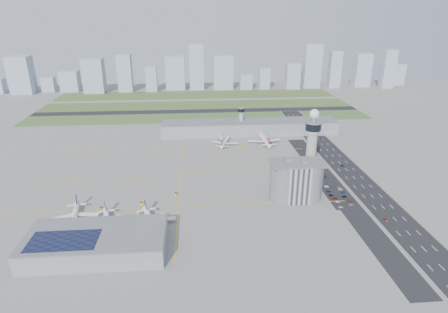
{
  "coord_description": "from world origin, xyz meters",
  "views": [
    {
      "loc": [
        -25.77,
        -282.12,
        138.86
      ],
      "look_at": [
        0.0,
        35.0,
        15.0
      ],
      "focal_mm": 30.0,
      "sensor_mm": 36.0,
      "label": 1
    }
  ],
  "objects": [
    {
      "name": "car_lot_5",
      "position": [
        83.86,
        -4.78,
        0.57
      ],
      "size": [
        3.54,
        1.5,
        1.14
      ],
      "primitive_type": "imported",
      "rotation": [
        0.0,
        0.0,
        1.48
      ],
      "color": "white",
      "rests_on": "ground"
    },
    {
      "name": "car_lot_1",
      "position": [
        83.37,
        -31.88,
        0.64
      ],
      "size": [
        3.9,
        1.41,
        1.28
      ],
      "primitive_type": "imported",
      "rotation": [
        0.0,
        0.0,
        1.59
      ],
      "color": "#AAAAAA",
      "rests_on": "ground"
    },
    {
      "name": "airplane_far_a",
      "position": [
        7.26,
        110.64,
        5.09
      ],
      "size": [
        40.08,
        43.72,
        10.17
      ],
      "primitive_type": null,
      "rotation": [
        0.0,
        0.0,
        1.28
      ],
      "color": "white",
      "rests_on": "ground"
    },
    {
      "name": "airplane_far_b",
      "position": [
        52.01,
        113.02,
        6.2
      ],
      "size": [
        40.6,
        46.76,
        12.39
      ],
      "primitive_type": null,
      "rotation": [
        0.0,
        0.0,
        1.64
      ],
      "color": "white",
      "rests_on": "ground"
    },
    {
      "name": "car_lot_8",
      "position": [
        91.88,
        -23.86,
        0.65
      ],
      "size": [
        4.03,
        2.16,
        1.3
      ],
      "primitive_type": "imported",
      "rotation": [
        0.0,
        0.0,
        1.74
      ],
      "color": "black",
      "rests_on": "ground"
    },
    {
      "name": "skyline_bldg_13",
      "position": [
        201.27,
        433.27,
        40.6
      ],
      "size": [
        32.26,
        25.81,
        81.2
      ],
      "primitive_type": "cube",
      "color": "#9EADC1",
      "rests_on": "ground"
    },
    {
      "name": "landside_road",
      "position": [
        90.0,
        -10.0,
        0.04
      ],
      "size": [
        18.0,
        260.0,
        0.08
      ],
      "primitive_type": "cube",
      "color": "black",
      "rests_on": "ground"
    },
    {
      "name": "car_hw_1",
      "position": [
        114.16,
        38.57,
        0.6
      ],
      "size": [
        1.86,
        3.79,
        1.2
      ],
      "primitive_type": "imported",
      "rotation": [
        0.0,
        0.0,
        0.17
      ],
      "color": "black",
      "rests_on": "ground"
    },
    {
      "name": "jet_bridge_near_2",
      "position": [
        -53.0,
        -61.0,
        2.85
      ],
      "size": [
        5.39,
        14.31,
        5.7
      ],
      "primitive_type": null,
      "rotation": [
        0.0,
        0.0,
        1.4
      ],
      "color": "silver",
      "rests_on": "ground"
    },
    {
      "name": "car_lot_2",
      "position": [
        83.06,
        -26.23,
        0.57
      ],
      "size": [
        4.25,
        2.24,
        1.14
      ],
      "primitive_type": "imported",
      "rotation": [
        0.0,
        0.0,
        1.66
      ],
      "color": "maroon",
      "rests_on": "ground"
    },
    {
      "name": "car_lot_9",
      "position": [
        93.61,
        -16.67,
        0.61
      ],
      "size": [
        3.74,
        1.4,
        1.22
      ],
      "primitive_type": "imported",
      "rotation": [
        0.0,
        0.0,
        1.54
      ],
      "color": "#0F174B",
      "rests_on": "ground"
    },
    {
      "name": "highway",
      "position": [
        115.0,
        0.0,
        0.05
      ],
      "size": [
        28.0,
        500.0,
        0.1
      ],
      "primitive_type": "cube",
      "color": "black",
      "rests_on": "ground"
    },
    {
      "name": "skyline_bldg_7",
      "position": [
        -59.44,
        436.89,
        30.61
      ],
      "size": [
        35.76,
        28.61,
        61.22
      ],
      "primitive_type": "cube",
      "color": "#9EADC1",
      "rests_on": "ground"
    },
    {
      "name": "car_hw_4",
      "position": [
        108.51,
        177.59,
        0.66
      ],
      "size": [
        2.17,
        4.07,
        1.32
      ],
      "primitive_type": "imported",
      "rotation": [
        0.0,
        0.0,
        0.16
      ],
      "color": "slate",
      "rests_on": "ground"
    },
    {
      "name": "skyline_bldg_12",
      "position": [
        162.17,
        421.29,
        23.44
      ],
      "size": [
        26.14,
        20.92,
        46.89
      ],
      "primitive_type": "cube",
      "color": "#9EADC1",
      "rests_on": "ground"
    },
    {
      "name": "barrier_left",
      "position": [
        101.0,
        0.0,
        0.6
      ],
      "size": [
        0.6,
        500.0,
        1.2
      ],
      "primitive_type": "cube",
      "color": "#9E9E99",
      "rests_on": "ground"
    },
    {
      "name": "car_hw_0",
      "position": [
        107.52,
        -60.0,
        0.56
      ],
      "size": [
        1.43,
        3.35,
        1.13
      ],
      "primitive_type": "imported",
      "rotation": [
        0.0,
        0.0,
        -0.03
      ],
      "color": "#922107",
      "rests_on": "ground"
    },
    {
      "name": "skyline_bldg_2",
      "position": [
        -291.25,
        430.16,
        13.39
      ],
      "size": [
        22.81,
        18.25,
        26.79
      ],
      "primitive_type": "cube",
      "color": "#9EADC1",
      "rests_on": "ground"
    },
    {
      "name": "jet_bridge_near_0",
      "position": [
        -113.0,
        -61.0,
        2.85
      ],
      "size": [
        5.39,
        14.31,
        5.7
      ],
      "primitive_type": null,
      "rotation": [
        0.0,
        0.0,
        1.4
      ],
      "color": "silver",
      "rests_on": "ground"
    },
    {
      "name": "runway",
      "position": [
        -20.0,
        262.0,
        0.06
      ],
      "size": [
        480.0,
        22.0,
        0.1
      ],
      "primitive_type": "cube",
      "color": "black",
      "rests_on": "ground"
    },
    {
      "name": "jet_bridge_near_1",
      "position": [
        -83.0,
        -61.0,
        2.85
      ],
      "size": [
        5.39,
        14.31,
        5.7
      ],
      "primitive_type": null,
      "rotation": [
        0.0,
        0.0,
        1.4
      ],
      "color": "silver",
      "rests_on": "ground"
    },
    {
      "name": "skyline_bldg_17",
      "position": [
        382.05,
        443.29,
        20.53
      ],
      "size": [
        22.64,
        18.11,
        41.06
      ],
      "primitive_type": "cube",
      "color": "#9EADC1",
      "rests_on": "ground"
    },
    {
      "name": "skyline_bldg_5",
      "position": [
        -150.11,
        419.66,
        33.44
      ],
      "size": [
        25.49,
        20.39,
        66.89
      ],
      "primitive_type": "cube",
      "color": "#9EADC1",
      "rests_on": "ground"
    },
    {
      "name": "tug_5",
      "position": [
        52.7,
        117.67,
        0.91
      ],
      "size": [
        3.56,
        2.87,
        1.81
      ],
      "primitive_type": null,
      "rotation": [
        0.0,
        0.0,
        1.83
      ],
      "color": "yellow",
      "rests_on": "ground"
    },
    {
      "name": "taxiway_line_v",
      "position": [
        -40.0,
        30.0,
        0.01
      ],
      "size": [
        0.6,
        260.0,
        0.01
      ],
      "primitive_type": "cube",
      "color": "yellow",
      "rests_on": "ground"
    },
    {
      "name": "jet_bridge_far_0",
      "position": [
        2.0,
        132.0,
        2.85
      ],
      "size": [
        5.39,
        14.31,
        5.7
      ],
      "primitive_type": null,
      "rotation": [
        0.0,
        0.0,
        -1.4
      ],
      "color": "silver",
      "rests_on": "ground"
    },
    {
      "name": "car_lot_0",
      "position": [
        82.55,
        -40.46,
        0.62
      ],
      "size": [
        3.71,
        1.63,
        1.25
      ],
      "primitive_type": "imported",
      "rotation": [
        0.0,
        0.0,
        1.61
      ],
      "color": "white",
      "rests_on": "ground"
    },
    {
      "name": "skyline_bldg_3",
      "position": [
        -252.58,
        431.35,
        18.47
      ],
      "size": [
        32.3,
        25.84,
        36.93
      ],
      "primitive_type": "cube",
      "color": "#9EADC1",
      "rests_on": "ground"
    },
    {
      "name": "taxiway_line_h_2",
      "position": [
        -40.0,
        90.0,
        0.01
      ],
      "size": [
        260.0,
        0.6,
        0.01
      ],
      "primitive_type": "cube",
      "color": "yellow",
      "rests_on": "ground"
    },
    {
      "name": "skyline_bldg_10",
      "position": [
        73.27,
        423.68,
        13.87
      ],
      "size": [
        23.01,
        18.41,
        27.75
      ],
      "primitive_type": "cube",
      "color": "#9EADC1",
      "rests_on": "ground"
    },
    {
      "name": "parking_lot",
      "position": [
        88.0,
        -22.0,
        0.05
      ],
      "size": [
        20.0,
        44.0,
        0.1
      ],
      "primitive_type": "cube",
      "color": "black",
      "rests_on": "ground"
    },
    {
      "name": "car_lot_11",
      "position": [
        93.92,
        -7.49,
        0.57
      ],
      "size": [
        4.1,
        2.18,
        1.13
      ],
      "primitive_type": "imported",
      "rotation": [
        0.0,
        0.0,
        1.73
      ],
      "color": "#888E9F",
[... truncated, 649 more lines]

